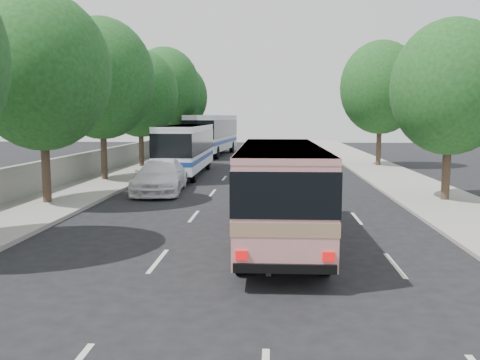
# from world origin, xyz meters

# --- Properties ---
(ground) EXTENTS (120.00, 120.00, 0.00)m
(ground) POSITION_xyz_m (0.00, 0.00, 0.00)
(ground) COLOR black
(ground) RESTS_ON ground
(sidewalk_left) EXTENTS (4.00, 90.00, 0.15)m
(sidewalk_left) POSITION_xyz_m (-8.50, 20.00, 0.07)
(sidewalk_left) COLOR #9E998E
(sidewalk_left) RESTS_ON ground
(sidewalk_right) EXTENTS (4.00, 90.00, 0.12)m
(sidewalk_right) POSITION_xyz_m (8.50, 20.00, 0.06)
(sidewalk_right) COLOR #9E998E
(sidewalk_right) RESTS_ON ground
(low_wall) EXTENTS (0.30, 90.00, 1.50)m
(low_wall) POSITION_xyz_m (-10.30, 20.00, 0.90)
(low_wall) COLOR #9E998E
(low_wall) RESTS_ON sidewalk_left
(tree_left_b) EXTENTS (5.70, 5.70, 8.88)m
(tree_left_b) POSITION_xyz_m (-8.42, 5.94, 5.82)
(tree_left_b) COLOR #38281E
(tree_left_b) RESTS_ON ground
(tree_left_c) EXTENTS (6.00, 6.00, 9.35)m
(tree_left_c) POSITION_xyz_m (-8.62, 13.94, 6.12)
(tree_left_c) COLOR #38281E
(tree_left_c) RESTS_ON ground
(tree_left_d) EXTENTS (5.52, 5.52, 8.60)m
(tree_left_d) POSITION_xyz_m (-8.52, 21.94, 5.63)
(tree_left_d) COLOR #38281E
(tree_left_d) RESTS_ON ground
(tree_left_e) EXTENTS (6.30, 6.30, 9.82)m
(tree_left_e) POSITION_xyz_m (-8.42, 29.94, 6.43)
(tree_left_e) COLOR #38281E
(tree_left_e) RESTS_ON ground
(tree_left_f) EXTENTS (5.88, 5.88, 9.16)m
(tree_left_f) POSITION_xyz_m (-8.62, 37.94, 6.00)
(tree_left_f) COLOR #38281E
(tree_left_f) RESTS_ON ground
(tree_right_near) EXTENTS (5.10, 5.10, 7.95)m
(tree_right_near) POSITION_xyz_m (8.78, 7.94, 5.20)
(tree_right_near) COLOR #38281E
(tree_right_near) RESTS_ON ground
(tree_right_far) EXTENTS (6.00, 6.00, 9.35)m
(tree_right_far) POSITION_xyz_m (9.08, 23.94, 6.12)
(tree_right_far) COLOR #38281E
(tree_right_far) RESTS_ON ground
(pink_bus) EXTENTS (2.42, 9.13, 2.90)m
(pink_bus) POSITION_xyz_m (1.30, 0.18, 1.81)
(pink_bus) COLOR #D48989
(pink_bus) RESTS_ON ground
(pink_taxi) EXTENTS (2.31, 5.10, 1.70)m
(pink_taxi) POSITION_xyz_m (1.00, 3.36, 0.85)
(pink_taxi) COLOR #FA158E
(pink_taxi) RESTS_ON ground
(white_pickup) EXTENTS (2.69, 5.79, 1.64)m
(white_pickup) POSITION_xyz_m (-4.50, 9.94, 0.82)
(white_pickup) COLOR white
(white_pickup) RESTS_ON ground
(tour_coach_front) EXTENTS (2.44, 10.72, 3.20)m
(tour_coach_front) POSITION_xyz_m (-4.50, 17.63, 1.93)
(tour_coach_front) COLOR white
(tour_coach_front) RESTS_ON ground
(tour_coach_rear) EXTENTS (3.77, 13.15, 3.89)m
(tour_coach_rear) POSITION_xyz_m (-4.80, 34.40, 2.34)
(tour_coach_rear) COLOR silver
(tour_coach_rear) RESTS_ON ground
(taxi_roof_sign) EXTENTS (0.56, 0.21, 0.18)m
(taxi_roof_sign) POSITION_xyz_m (1.00, 3.36, 1.79)
(taxi_roof_sign) COLOR silver
(taxi_roof_sign) RESTS_ON pink_taxi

